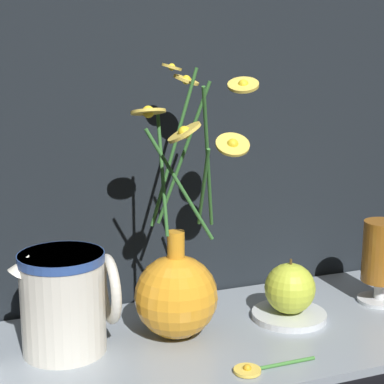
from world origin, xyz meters
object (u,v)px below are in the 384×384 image
object	(u,v)px
orange_fruit	(290,288)
tea_glass	(382,256)
vase_with_flowers	(177,288)
ceramic_pitcher	(65,298)

from	to	relation	value
orange_fruit	tea_glass	bearing A→B (deg)	2.03
tea_glass	orange_fruit	xyz separation A→B (m)	(-0.17, -0.01, -0.03)
tea_glass	orange_fruit	bearing A→B (deg)	-177.97
vase_with_flowers	tea_glass	xyz separation A→B (m)	(0.36, 0.00, 0.01)
tea_glass	orange_fruit	size ratio (longest dim) A/B	1.59
tea_glass	orange_fruit	world-z (taller)	tea_glass
ceramic_pitcher	tea_glass	bearing A→B (deg)	-1.04
vase_with_flowers	orange_fruit	bearing A→B (deg)	-1.40
vase_with_flowers	orange_fruit	distance (m)	0.19
tea_glass	vase_with_flowers	bearing A→B (deg)	-179.73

